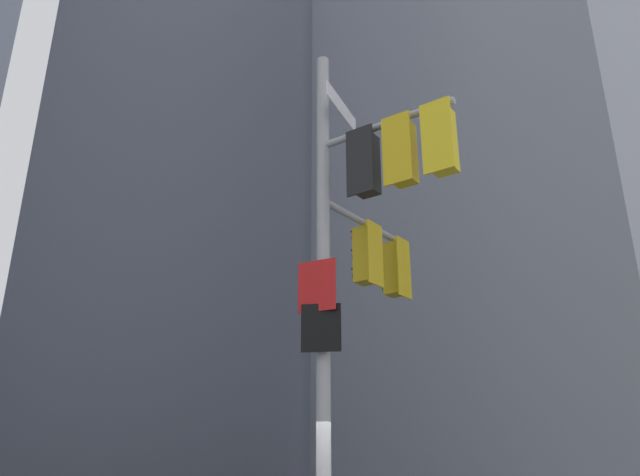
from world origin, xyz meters
The scene contains 3 objects.
building_tower_right centered at (14.86, 8.17, 18.08)m, with size 17.33×17.33×36.16m, color #9399A3.
building_mid_block centered at (1.96, 26.67, 16.56)m, with size 16.82×16.82×33.12m, color slate.
signal_pole_assembly centered at (0.66, -0.24, 5.33)m, with size 2.62×3.56×8.72m.
Camera 1 is at (-3.41, -8.42, 1.94)m, focal length 34.14 mm.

